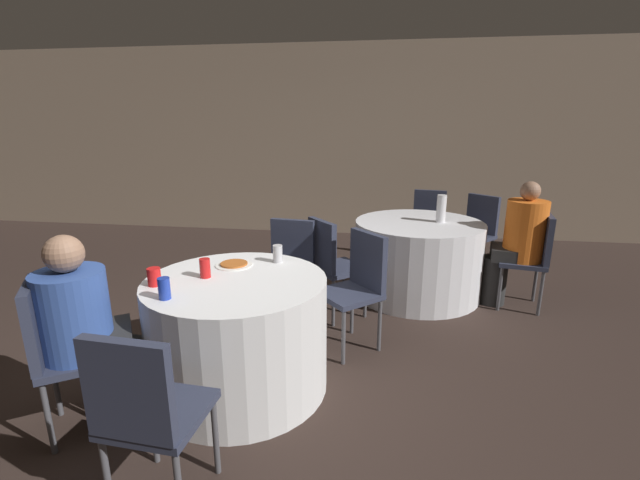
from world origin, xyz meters
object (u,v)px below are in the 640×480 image
at_px(chair_far_north, 428,220).
at_px(bottle_far, 441,209).
at_px(table_far, 417,258).
at_px(chair_near_north, 290,263).
at_px(person_blue_shirt, 91,330).
at_px(soda_can_blue, 164,288).
at_px(chair_near_northeast, 358,280).
at_px(chair_near_south, 145,407).
at_px(table_near, 239,334).
at_px(chair_far_northeast, 477,227).
at_px(chair_far_east, 533,252).
at_px(soda_can_red, 205,268).
at_px(person_orange_shirt, 516,243).
at_px(soda_can_silver, 278,254).
at_px(chair_far_southwest, 330,259).
at_px(pizza_plate_near, 234,264).
at_px(chair_near_southwest, 59,343).

xyz_separation_m(chair_far_north, bottle_far, (0.01, -1.00, 0.34)).
xyz_separation_m(table_far, chair_near_north, (-1.13, -0.81, 0.17)).
xyz_separation_m(person_blue_shirt, soda_can_blue, (0.40, 0.11, 0.22)).
xyz_separation_m(chair_far_north, soda_can_blue, (-1.73, -3.15, 0.27)).
bearing_deg(chair_near_northeast, chair_near_south, 112.10).
height_order(table_near, chair_far_northeast, chair_far_northeast).
xyz_separation_m(chair_near_northeast, chair_far_east, (1.55, 0.94, 0.00)).
relative_size(table_near, chair_near_south, 1.27).
distance_m(chair_near_south, chair_far_northeast, 4.06).
height_order(chair_near_north, person_blue_shirt, person_blue_shirt).
bearing_deg(soda_can_red, chair_far_east, 32.73).
bearing_deg(person_orange_shirt, chair_near_north, 118.44).
bearing_deg(soda_can_silver, soda_can_red, -136.29).
bearing_deg(person_blue_shirt, chair_near_northeast, 94.39).
distance_m(chair_near_south, chair_near_northeast, 1.82).
height_order(table_near, chair_far_southwest, chair_far_southwest).
height_order(person_blue_shirt, soda_can_blue, person_blue_shirt).
relative_size(chair_near_north, pizza_plate_near, 3.57).
relative_size(chair_near_north, chair_near_northeast, 1.00).
bearing_deg(soda_can_red, table_near, -1.66).
bearing_deg(person_orange_shirt, chair_far_north, 40.22).
height_order(soda_can_red, soda_can_silver, same).
distance_m(chair_near_south, person_blue_shirt, 0.81).
height_order(table_near, table_far, same).
distance_m(table_far, soda_can_red, 2.34).
height_order(chair_far_northeast, soda_can_silver, chair_far_northeast).
distance_m(chair_far_southwest, bottle_far, 1.26).
bearing_deg(table_far, chair_far_east, -10.36).
distance_m(chair_far_north, chair_far_northeast, 0.58).
distance_m(chair_near_southwest, person_blue_shirt, 0.16).
relative_size(chair_near_southwest, chair_far_northeast, 1.00).
bearing_deg(chair_far_north, chair_far_east, 135.12).
relative_size(chair_near_south, soda_can_red, 7.36).
xyz_separation_m(soda_can_blue, bottle_far, (1.74, 2.15, 0.07)).
xyz_separation_m(chair_near_north, chair_near_northeast, (0.60, -0.32, 0.00)).
bearing_deg(pizza_plate_near, chair_near_northeast, 25.76).
bearing_deg(chair_near_south, soda_can_silver, 83.49).
bearing_deg(chair_near_northeast, soda_can_red, 83.08).
bearing_deg(person_blue_shirt, chair_near_south, 15.99).
height_order(person_blue_shirt, soda_can_silver, person_blue_shirt).
distance_m(table_far, chair_near_northeast, 1.26).
relative_size(chair_near_north, person_blue_shirt, 0.79).
xyz_separation_m(chair_near_northeast, soda_can_red, (-0.93, -0.65, 0.27)).
relative_size(table_near, chair_far_north, 1.27).
distance_m(chair_far_north, chair_far_southwest, 1.95).
height_order(chair_near_south, chair_far_north, same).
distance_m(chair_far_north, pizza_plate_near, 2.99).
distance_m(chair_near_northeast, person_orange_shirt, 1.70).
bearing_deg(chair_near_northeast, chair_far_northeast, -75.25).
height_order(chair_near_north, chair_near_south, same).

